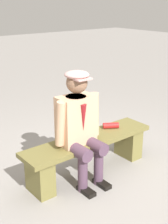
{
  "coord_description": "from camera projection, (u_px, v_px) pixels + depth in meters",
  "views": [
    {
      "loc": [
        2.14,
        2.59,
        2.02
      ],
      "look_at": [
        0.08,
        0.0,
        0.81
      ],
      "focal_mm": 49.53,
      "sensor_mm": 36.0,
      "label": 1
    }
  ],
  "objects": [
    {
      "name": "bench",
      "position": [
        89.0,
        150.0,
        3.75
      ],
      "size": [
        1.72,
        0.4,
        0.46
      ],
      "color": "brown",
      "rests_on": "ground"
    },
    {
      "name": "rolled_magazine",
      "position": [
        111.0,
        126.0,
        3.96
      ],
      "size": [
        0.21,
        0.17,
        0.08
      ],
      "primitive_type": "cylinder",
      "rotation": [
        0.0,
        1.57,
        -0.55
      ],
      "color": "#B21E1E",
      "rests_on": "bench"
    },
    {
      "name": "ground_plane",
      "position": [
        89.0,
        172.0,
        3.85
      ],
      "size": [
        30.0,
        30.0,
        0.0
      ],
      "primitive_type": "plane",
      "color": "gray"
    },
    {
      "name": "seated_man",
      "position": [
        79.0,
        123.0,
        3.45
      ],
      "size": [
        0.59,
        0.57,
        1.31
      ],
      "color": "tan",
      "rests_on": "ground"
    }
  ]
}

